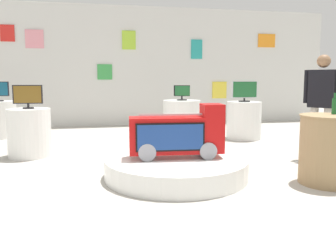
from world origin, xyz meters
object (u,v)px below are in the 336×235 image
tv_on_center_rear (28,96)px  shopper_browsing_near_truck (322,99)px  novelty_firetruck_tv (178,136)px  display_pedestal_right_rear (182,118)px  tv_on_far_right (245,91)px  display_pedestal_far_right (244,120)px  side_table_round (327,149)px  tv_on_right_rear (182,93)px  display_pedestal_center_rear (29,133)px  main_display_pedestal (176,167)px  bottle_on_side_table (334,106)px

tv_on_center_rear → shopper_browsing_near_truck: size_ratio=0.28×
novelty_firetruck_tv → display_pedestal_right_rear: 3.33m
tv_on_far_right → tv_on_center_rear: bearing=-168.2°
display_pedestal_far_right → side_table_round: (-0.31, -3.15, 0.03)m
tv_on_right_rear → shopper_browsing_near_truck: shopper_browsing_near_truck is taller
display_pedestal_right_rear → tv_on_center_rear: bearing=-151.8°
display_pedestal_center_rear → side_table_round: size_ratio=0.94×
display_pedestal_center_rear → side_table_round: bearing=-30.7°
novelty_firetruck_tv → display_pedestal_right_rear: size_ratio=1.46×
main_display_pedestal → shopper_browsing_near_truck: shopper_browsing_near_truck is taller
display_pedestal_center_rear → tv_on_far_right: tv_on_far_right is taller
main_display_pedestal → display_pedestal_center_rear: bearing=142.4°
novelty_firetruck_tv → side_table_round: novelty_firetruck_tv is taller
tv_on_right_rear → tv_on_far_right: 1.39m
side_table_round → bottle_on_side_table: size_ratio=3.23×
main_display_pedestal → bottle_on_side_table: (1.86, -0.57, 0.82)m
main_display_pedestal → tv_on_center_rear: bearing=142.4°
display_pedestal_center_rear → tv_on_center_rear: 0.61m
display_pedestal_right_rear → display_pedestal_far_right: size_ratio=1.06×
novelty_firetruck_tv → display_pedestal_center_rear: (-2.13, 1.63, -0.15)m
display_pedestal_center_rear → bottle_on_side_table: size_ratio=3.02×
display_pedestal_far_right → tv_on_far_right: (0.00, -0.00, 0.63)m
novelty_firetruck_tv → tv_on_center_rear: 2.72m
novelty_firetruck_tv → bottle_on_side_table: 1.97m
main_display_pedestal → display_pedestal_center_rear: size_ratio=2.35×
display_pedestal_center_rear → shopper_browsing_near_truck: bearing=-15.0°
tv_on_right_rear → shopper_browsing_near_truck: size_ratio=0.22×
bottle_on_side_table → shopper_browsing_near_truck: shopper_browsing_near_truck is taller
novelty_firetruck_tv → side_table_round: 1.83m
main_display_pedestal → display_pedestal_far_right: (2.05, 2.50, 0.27)m
main_display_pedestal → bottle_on_side_table: size_ratio=7.09×
display_pedestal_center_rear → side_table_round: (3.84, -2.28, 0.03)m
bottle_on_side_table → display_pedestal_center_rear: bearing=151.0°
display_pedestal_far_right → side_table_round: size_ratio=0.94×
tv_on_center_rear → display_pedestal_far_right: tv_on_center_rear is taller
display_pedestal_far_right → bottle_on_side_table: bottle_on_side_table is taller
tv_on_right_rear → display_pedestal_far_right: 1.50m
display_pedestal_far_right → display_pedestal_right_rear: bearing=149.0°
shopper_browsing_near_truck → tv_on_far_right: bearing=99.6°
main_display_pedestal → display_pedestal_right_rear: bearing=75.0°
bottle_on_side_table → tv_on_far_right: bearing=86.5°
tv_on_center_rear → side_table_round: tv_on_center_rear is taller
tv_on_center_rear → side_table_round: size_ratio=0.55×
novelty_firetruck_tv → tv_on_center_rear: bearing=142.6°
main_display_pedestal → shopper_browsing_near_truck: bearing=9.9°
bottle_on_side_table → shopper_browsing_near_truck: bearing=61.5°
display_pedestal_far_right → bottle_on_side_table: bearing=-93.5°
display_pedestal_right_rear → bottle_on_side_table: (1.00, -3.79, 0.55)m
novelty_firetruck_tv → display_pedestal_center_rear: novelty_firetruck_tv is taller
display_pedestal_far_right → tv_on_far_right: tv_on_far_right is taller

